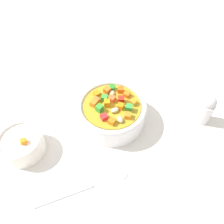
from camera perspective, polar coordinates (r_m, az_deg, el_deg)
name	(u,v)px	position (r cm, az deg, el deg)	size (l,w,h in cm)	color
ground_plane	(112,122)	(54.05, 0.00, -2.60)	(140.00, 140.00, 2.00)	silver
soup_bowl_main	(112,112)	(50.76, 0.01, 0.12)	(15.22, 15.22, 6.84)	white
spoon	(89,187)	(45.41, -5.80, -18.23)	(17.96, 7.98, 0.83)	silver
side_bowl_small	(22,144)	(50.38, -21.86, -7.58)	(9.07, 9.07, 5.14)	white
pepper_shaker	(206,109)	(54.46, 22.67, 0.67)	(3.24, 3.24, 7.80)	silver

